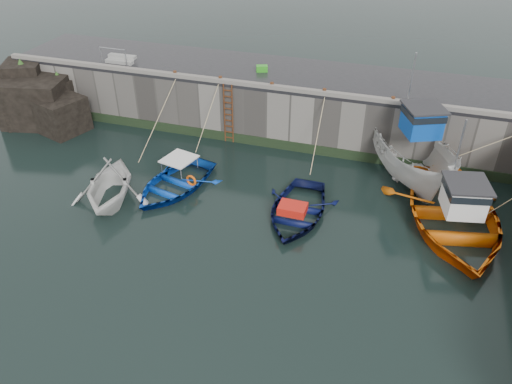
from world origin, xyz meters
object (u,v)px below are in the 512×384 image
(fish_crate, at_px, (262,68))
(bollard_e, at_px, (393,100))
(ladder, at_px, (228,114))
(boat_near_white, at_px, (112,200))
(boat_near_navy, at_px, (297,214))
(boat_far_orange, at_px, (453,216))
(boat_near_blue, at_px, (175,187))
(bollard_c, at_px, (272,85))
(boat_far_white, at_px, (410,153))
(bollard_a, at_px, (175,74))
(bollard_b, at_px, (220,79))
(bollard_d, at_px, (324,91))

(fish_crate, bearing_deg, bollard_e, -36.54)
(ladder, relative_size, boat_near_white, 0.75)
(ladder, bearing_deg, boat_near_navy, -46.72)
(boat_far_orange, bearing_deg, boat_near_blue, 171.74)
(bollard_c, bearing_deg, bollard_e, 0.00)
(boat_far_orange, distance_m, bollard_e, 6.14)
(boat_far_white, height_order, bollard_a, boat_far_white)
(fish_crate, xyz_separation_m, bollard_a, (-4.07, -2.02, -0.02))
(boat_far_white, relative_size, boat_far_orange, 0.95)
(boat_near_white, xyz_separation_m, fish_crate, (4.12, 9.03, 3.32))
(fish_crate, bearing_deg, bollard_a, -173.84)
(boat_near_navy, relative_size, bollard_b, 16.71)
(bollard_b, distance_m, bollard_d, 5.30)
(boat_far_white, bearing_deg, ladder, 152.18)
(boat_near_white, distance_m, boat_far_orange, 14.46)
(boat_far_orange, distance_m, fish_crate, 12.33)
(ladder, height_order, bollard_e, bollard_e)
(ladder, distance_m, bollard_d, 5.11)
(fish_crate, xyz_separation_m, bollard_c, (1.13, -2.02, -0.02))
(boat_near_navy, xyz_separation_m, bollard_d, (-0.17, 5.61, 3.30))
(boat_near_white, bearing_deg, bollard_e, 15.15)
(fish_crate, bearing_deg, ladder, -134.65)
(boat_far_white, relative_size, bollard_c, 28.15)
(boat_far_orange, relative_size, bollard_c, 29.76)
(boat_near_blue, distance_m, boat_far_white, 10.95)
(boat_near_white, distance_m, boat_near_blue, 2.80)
(ladder, distance_m, boat_far_white, 9.18)
(bollard_c, relative_size, bollard_d, 1.00)
(boat_near_blue, xyz_separation_m, fish_crate, (1.92, 7.30, 3.32))
(boat_near_navy, bearing_deg, boat_far_orange, 11.03)
(boat_near_white, height_order, boat_far_orange, boat_far_orange)
(ladder, bearing_deg, boat_far_white, -4.05)
(boat_near_navy, distance_m, bollard_d, 6.51)
(bollard_d, bearing_deg, boat_far_orange, -34.91)
(boat_far_orange, height_order, fish_crate, boat_far_orange)
(ladder, height_order, boat_near_navy, ladder)
(boat_near_white, bearing_deg, ladder, 48.19)
(ladder, distance_m, boat_near_blue, 5.26)
(bollard_a, xyz_separation_m, bollard_d, (7.80, 0.00, 0.00))
(bollard_d, bearing_deg, boat_near_white, -138.24)
(boat_far_white, bearing_deg, boat_near_blue, 179.47)
(bollard_c, bearing_deg, boat_far_white, -8.05)
(fish_crate, relative_size, bollard_e, 2.10)
(ladder, xyz_separation_m, bollard_c, (2.20, 0.34, 1.71))
(boat_near_blue, distance_m, bollard_d, 8.41)
(ladder, xyz_separation_m, boat_near_blue, (-0.85, -4.94, -1.59))
(bollard_a, bearing_deg, ladder, -6.38)
(boat_far_white, distance_m, boat_far_orange, 4.07)
(ladder, xyz_separation_m, boat_near_navy, (4.97, -5.27, -1.59))
(bollard_c, bearing_deg, bollard_d, 0.00)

